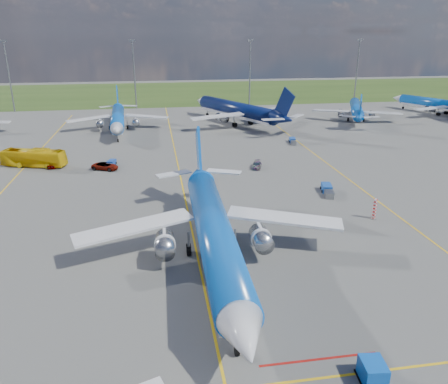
{
  "coord_description": "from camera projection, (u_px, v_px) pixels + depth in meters",
  "views": [
    {
      "loc": [
        -4.2,
        -45.1,
        25.19
      ],
      "look_at": [
        4.92,
        11.57,
        4.0
      ],
      "focal_mm": 35.0,
      "sensor_mm": 36.0,
      "label": 1
    }
  ],
  "objects": [
    {
      "name": "bg_jet_ne",
      "position": [
        355.0,
        120.0,
        131.96
      ],
      "size": [
        39.11,
        43.72,
        9.42
      ],
      "primitive_type": null,
      "rotation": [
        0.0,
        0.0,
        2.75
      ],
      "color": "blue",
      "rests_on": "ground"
    },
    {
      "name": "service_car_a",
      "position": [
        51.0,
        164.0,
        85.68
      ],
      "size": [
        2.78,
        4.38,
        1.39
      ],
      "primitive_type": "imported",
      "rotation": [
        0.0,
        0.0,
        0.3
      ],
      "color": "#999999",
      "rests_on": "ground"
    },
    {
      "name": "taxiway_lines",
      "position": [
        183.0,
        183.0,
        76.8
      ],
      "size": [
        60.25,
        160.0,
        0.02
      ],
      "color": "yellow",
      "rests_on": "ground"
    },
    {
      "name": "floodlight_masts",
      "position": [
        193.0,
        70.0,
        150.14
      ],
      "size": [
        202.2,
        0.5,
        22.7
      ],
      "color": "slate",
      "rests_on": "ground"
    },
    {
      "name": "warning_post",
      "position": [
        374.0,
        209.0,
        61.88
      ],
      "size": [
        0.5,
        0.5,
        3.0
      ],
      "primitive_type": "cylinder",
      "color": "red",
      "rests_on": "ground"
    },
    {
      "name": "baggage_tug_c",
      "position": [
        110.0,
        164.0,
        86.5
      ],
      "size": [
        2.25,
        4.57,
        0.99
      ],
      "rotation": [
        0.0,
        0.0,
        -0.26
      ],
      "color": "#19409A",
      "rests_on": "ground"
    },
    {
      "name": "service_car_c",
      "position": [
        257.0,
        165.0,
        85.35
      ],
      "size": [
        2.89,
        4.44,
        1.2
      ],
      "primitive_type": "imported",
      "rotation": [
        0.0,
        0.0,
        -0.32
      ],
      "color": "#999999",
      "rests_on": "ground"
    },
    {
      "name": "baggage_tug_w",
      "position": [
        327.0,
        190.0,
        71.99
      ],
      "size": [
        2.59,
        5.53,
        1.2
      ],
      "rotation": [
        0.0,
        0.0,
        -0.23
      ],
      "color": "#1B4CA6",
      "rests_on": "ground"
    },
    {
      "name": "bg_jet_ene",
      "position": [
        435.0,
        114.0,
        141.58
      ],
      "size": [
        39.52,
        43.64,
        9.31
      ],
      "primitive_type": null,
      "rotation": [
        0.0,
        0.0,
        3.58
      ],
      "color": "blue",
      "rests_on": "ground"
    },
    {
      "name": "baggage_tug_e",
      "position": [
        293.0,
        141.0,
        104.35
      ],
      "size": [
        2.15,
        4.91,
        1.07
      ],
      "rotation": [
        0.0,
        0.0,
        -0.19
      ],
      "color": "#1B48A6",
      "rests_on": "ground"
    },
    {
      "name": "service_car_b",
      "position": [
        105.0,
        166.0,
        84.21
      ],
      "size": [
        5.58,
        4.13,
        1.41
      ],
      "primitive_type": "imported",
      "rotation": [
        0.0,
        0.0,
        1.17
      ],
      "color": "#999999",
      "rests_on": "ground"
    },
    {
      "name": "grass_strip",
      "position": [
        162.0,
        93.0,
        190.04
      ],
      "size": [
        400.0,
        80.0,
        0.01
      ],
      "primitive_type": "cube",
      "color": "#2D4719",
      "rests_on": "ground"
    },
    {
      "name": "uld_container",
      "position": [
        373.0,
        372.0,
        33.14
      ],
      "size": [
        1.95,
        2.34,
        1.74
      ],
      "primitive_type": "cube",
      "rotation": [
        0.0,
        0.0,
        -0.1
      ],
      "color": "blue",
      "rests_on": "ground"
    },
    {
      "name": "bg_jet_n",
      "position": [
        236.0,
        124.0,
        126.05
      ],
      "size": [
        51.65,
        56.66,
        12.03
      ],
      "primitive_type": null,
      "rotation": [
        0.0,
        0.0,
        3.6
      ],
      "color": "#081546",
      "rests_on": "ground"
    },
    {
      "name": "apron_bus",
      "position": [
        34.0,
        158.0,
        85.9
      ],
      "size": [
        13.02,
        6.46,
        3.54
      ],
      "primitive_type": "imported",
      "rotation": [
        0.0,
        0.0,
        1.28
      ],
      "color": "yellow",
      "rests_on": "ground"
    },
    {
      "name": "bg_jet_nnw",
      "position": [
        119.0,
        131.0,
        117.04
      ],
      "size": [
        30.9,
        39.47,
        9.95
      ],
      "primitive_type": null,
      "rotation": [
        0.0,
        0.0,
        0.05
      ],
      "color": "blue",
      "rests_on": "ground"
    },
    {
      "name": "main_airliner",
      "position": [
        215.0,
        265.0,
        50.08
      ],
      "size": [
        35.07,
        45.59,
        11.78
      ],
      "primitive_type": null,
      "rotation": [
        0.0,
        0.0,
        -0.02
      ],
      "color": "blue",
      "rests_on": "ground"
    },
    {
      "name": "ground",
      "position": [
        198.0,
        260.0,
        51.12
      ],
      "size": [
        400.0,
        400.0,
        0.0
      ],
      "primitive_type": "plane",
      "color": "#51514E",
      "rests_on": "ground"
    }
  ]
}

